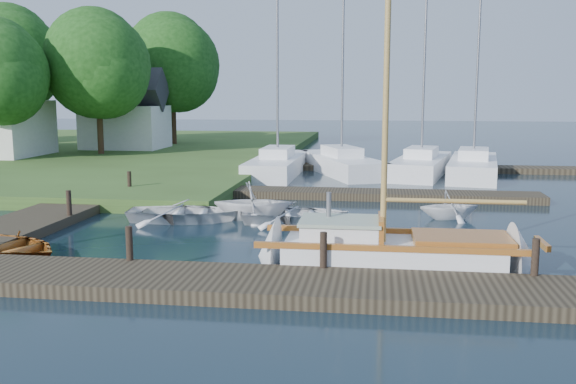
# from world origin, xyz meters

# --- Properties ---
(ground) EXTENTS (160.00, 160.00, 0.00)m
(ground) POSITION_xyz_m (0.00, 0.00, 0.00)
(ground) COLOR black
(ground) RESTS_ON ground
(near_dock) EXTENTS (18.00, 2.20, 0.30)m
(near_dock) POSITION_xyz_m (0.00, -6.00, 0.15)
(near_dock) COLOR black
(near_dock) RESTS_ON ground
(left_dock) EXTENTS (2.20, 18.00, 0.30)m
(left_dock) POSITION_xyz_m (-8.00, 2.00, 0.15)
(left_dock) COLOR black
(left_dock) RESTS_ON ground
(far_dock) EXTENTS (14.00, 1.60, 0.30)m
(far_dock) POSITION_xyz_m (2.00, 6.50, 0.15)
(far_dock) COLOR black
(far_dock) RESTS_ON ground
(pontoon) EXTENTS (30.00, 1.60, 0.30)m
(pontoon) POSITION_xyz_m (10.00, 16.00, 0.15)
(pontoon) COLOR black
(pontoon) RESTS_ON ground
(mooring_post_1) EXTENTS (0.16, 0.16, 0.80)m
(mooring_post_1) POSITION_xyz_m (-3.00, -5.00, 0.70)
(mooring_post_1) COLOR black
(mooring_post_1) RESTS_ON near_dock
(mooring_post_2) EXTENTS (0.16, 0.16, 0.80)m
(mooring_post_2) POSITION_xyz_m (1.50, -5.00, 0.70)
(mooring_post_2) COLOR black
(mooring_post_2) RESTS_ON near_dock
(mooring_post_3) EXTENTS (0.16, 0.16, 0.80)m
(mooring_post_3) POSITION_xyz_m (6.00, -5.00, 0.70)
(mooring_post_3) COLOR black
(mooring_post_3) RESTS_ON near_dock
(mooring_post_4) EXTENTS (0.16, 0.16, 0.80)m
(mooring_post_4) POSITION_xyz_m (-7.00, 0.00, 0.70)
(mooring_post_4) COLOR black
(mooring_post_4) RESTS_ON left_dock
(mooring_post_5) EXTENTS (0.16, 0.16, 0.80)m
(mooring_post_5) POSITION_xyz_m (-7.00, 5.00, 0.70)
(mooring_post_5) COLOR black
(mooring_post_5) RESTS_ON left_dock
(sailboat) EXTENTS (7.17, 2.06, 9.83)m
(sailboat) POSITION_xyz_m (3.17, -3.90, 0.34)
(sailboat) COLOR white
(sailboat) RESTS_ON ground
(dinghy) EXTENTS (4.21, 3.66, 0.73)m
(dinghy) POSITION_xyz_m (-6.75, -4.00, 0.36)
(dinghy) COLOR #93631E
(dinghy) RESTS_ON ground
(tender_a) EXTENTS (3.93, 2.99, 0.76)m
(tender_a) POSITION_xyz_m (-3.55, 1.05, 0.38)
(tender_a) COLOR white
(tender_a) RESTS_ON ground
(tender_b) EXTENTS (2.82, 2.51, 1.36)m
(tender_b) POSITION_xyz_m (-1.38, 1.62, 0.68)
(tender_b) COLOR white
(tender_b) RESTS_ON ground
(tender_c) EXTENTS (3.92, 3.15, 0.72)m
(tender_c) POSITION_xyz_m (0.04, 1.33, 0.36)
(tender_c) COLOR white
(tender_c) RESTS_ON ground
(tender_d) EXTENTS (2.40, 2.21, 1.05)m
(tender_d) POSITION_xyz_m (5.02, 2.64, 0.53)
(tender_d) COLOR white
(tender_d) RESTS_ON ground
(marina_boat_0) EXTENTS (2.25, 8.39, 10.21)m
(marina_boat_0) POSITION_xyz_m (-2.45, 13.53, 0.56)
(marina_boat_0) COLOR white
(marina_boat_0) RESTS_ON ground
(marina_boat_1) EXTENTS (5.17, 8.38, 11.19)m
(marina_boat_1) POSITION_xyz_m (0.77, 14.38, 0.57)
(marina_boat_1) COLOR white
(marina_boat_1) RESTS_ON ground
(marina_boat_2) EXTENTS (3.74, 7.98, 11.41)m
(marina_boat_2) POSITION_xyz_m (4.84, 14.37, 0.58)
(marina_boat_2) COLOR white
(marina_boat_2) RESTS_ON ground
(marina_boat_3) EXTENTS (3.45, 8.19, 10.83)m
(marina_boat_3) POSITION_xyz_m (7.37, 14.00, 0.57)
(marina_boat_3) COLOR white
(marina_boat_3) RESTS_ON ground
(house_c) EXTENTS (5.25, 4.00, 5.28)m
(house_c) POSITION_xyz_m (-14.00, 22.00, 2.58)
(house_c) COLOR silver
(house_c) RESTS_ON shore
(tree_3) EXTENTS (6.41, 6.38, 8.74)m
(tree_3) POSITION_xyz_m (-14.00, 18.05, 5.81)
(tree_3) COLOR #332114
(tree_3) RESTS_ON shore
(tree_4) EXTENTS (7.01, 7.01, 9.66)m
(tree_4) POSITION_xyz_m (-22.00, 22.05, 6.37)
(tree_4) COLOR #332114
(tree_4) RESTS_ON shore
(tree_7) EXTENTS (6.83, 6.83, 9.38)m
(tree_7) POSITION_xyz_m (-12.00, 26.05, 6.20)
(tree_7) COLOR #332114
(tree_7) RESTS_ON shore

